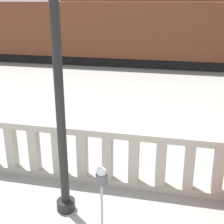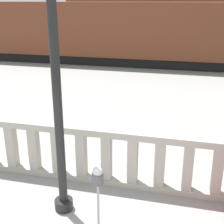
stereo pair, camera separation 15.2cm
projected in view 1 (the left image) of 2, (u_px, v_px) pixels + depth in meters
name	position (u px, v px, depth m)	size (l,w,h in m)	color
balustrade	(121.00, 159.00, 6.49)	(17.84, 0.24, 1.26)	#ADA599
lamppost	(55.00, 19.00, 4.73)	(0.34, 0.34, 6.87)	black
parking_meter	(102.00, 181.00, 4.83)	(0.19, 0.19, 1.35)	#99999E
train_near	(89.00, 31.00, 18.96)	(23.36, 2.62, 4.20)	black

